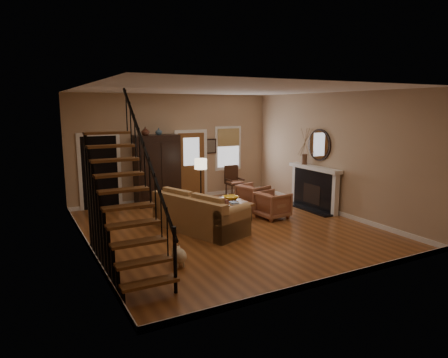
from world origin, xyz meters
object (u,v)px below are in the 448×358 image
armchair_right (253,196)px  floor_lamp (201,185)px  armchair_left (273,205)px  sofa (200,213)px  armoire (157,170)px  coffee_table (232,209)px  side_chair (234,182)px

armchair_right → floor_lamp: size_ratio=0.51×
armchair_left → armchair_right: (0.11, 1.14, -0.00)m
floor_lamp → sofa: bearing=-115.7°
sofa → armchair_left: (2.15, 0.07, -0.08)m
armchair_left → armchair_right: 1.15m
sofa → armoire: bearing=71.2°
coffee_table → floor_lamp: size_ratio=0.79×
floor_lamp → side_chair: size_ratio=1.47×
armchair_right → side_chair: side_chair is taller
sofa → coffee_table: sofa is taller
armoire → armchair_left: armoire is taller
sofa → armchair_right: 2.57m
armchair_left → floor_lamp: size_ratio=0.52×
armoire → floor_lamp: armoire is taller
armoire → armchair_right: bearing=-36.9°
sofa → floor_lamp: floor_lamp is taller
armoire → sofa: armoire is taller
sofa → armchair_left: size_ratio=3.00×
sofa → armchair_right: (2.26, 1.22, -0.08)m
sofa → coffee_table: 1.37m
sofa → side_chair: side_chair is taller
floor_lamp → side_chair: bearing=34.2°
sofa → armchair_right: sofa is taller
armchair_left → floor_lamp: (-1.40, 1.48, 0.40)m
armchair_left → side_chair: side_chair is taller
armoire → coffee_table: 2.78m
armchair_left → side_chair: 2.70m
coffee_table → armchair_right: armchair_right is taller
armoire → armchair_left: 3.68m
armoire → armchair_right: (2.30, -1.73, -0.70)m
side_chair → sofa: bearing=-132.4°
coffee_table → armchair_left: armchair_left is taller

